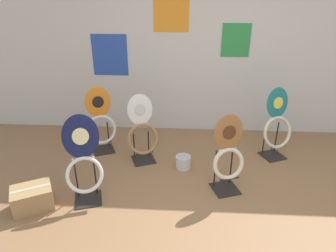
% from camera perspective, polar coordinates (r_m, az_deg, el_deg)
% --- Properties ---
extents(ground_plane, '(14.00, 14.00, 0.00)m').
position_cam_1_polar(ground_plane, '(2.95, 10.60, -20.47)').
color(ground_plane, '#8E6642').
extents(wall_back, '(8.00, 0.07, 2.60)m').
position_cam_1_polar(wall_back, '(4.45, 8.57, 14.79)').
color(wall_back, silver).
rests_on(wall_back, ground_plane).
extents(toilet_seat_display_white_plain, '(0.45, 0.37, 0.88)m').
position_cam_1_polar(toilet_seat_display_white_plain, '(3.81, -4.93, -1.42)').
color(toilet_seat_display_white_plain, black).
rests_on(toilet_seat_display_white_plain, ground_plane).
extents(toilet_seat_display_orange_sun, '(0.43, 0.37, 0.90)m').
position_cam_1_polar(toilet_seat_display_orange_sun, '(4.11, -12.74, 0.75)').
color(toilet_seat_display_orange_sun, black).
rests_on(toilet_seat_display_orange_sun, ground_plane).
extents(toilet_seat_display_woodgrain, '(0.39, 0.36, 0.90)m').
position_cam_1_polar(toilet_seat_display_woodgrain, '(3.28, 11.39, -5.52)').
color(toilet_seat_display_woodgrain, black).
rests_on(toilet_seat_display_woodgrain, ground_plane).
extents(toilet_seat_display_navy_moon, '(0.46, 0.45, 0.92)m').
position_cam_1_polar(toilet_seat_display_navy_moon, '(3.20, -15.84, -6.40)').
color(toilet_seat_display_navy_moon, black).
rests_on(toilet_seat_display_navy_moon, ground_plane).
extents(toilet_seat_display_teal_sax, '(0.46, 0.37, 0.94)m').
position_cam_1_polar(toilet_seat_display_teal_sax, '(4.10, 20.03, 0.11)').
color(toilet_seat_display_teal_sax, black).
rests_on(toilet_seat_display_teal_sax, ground_plane).
extents(paint_can, '(0.19, 0.19, 0.17)m').
position_cam_1_polar(paint_can, '(3.78, 2.90, -6.78)').
color(paint_can, silver).
rests_on(paint_can, ground_plane).
extents(storage_box, '(0.48, 0.44, 0.23)m').
position_cam_1_polar(storage_box, '(3.45, -24.41, -12.33)').
color(storage_box, '#A37F51').
rests_on(storage_box, ground_plane).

